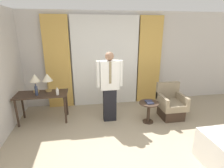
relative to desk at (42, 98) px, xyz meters
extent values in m
cube|color=beige|center=(1.68, 0.93, 0.73)|extent=(10.00, 0.06, 2.70)
cube|color=white|center=(1.68, 0.80, 0.67)|extent=(1.90, 0.06, 2.58)
cube|color=gold|center=(0.34, 0.80, 0.67)|extent=(0.69, 0.06, 2.58)
cube|color=gold|center=(3.01, 0.80, 0.67)|extent=(0.69, 0.06, 2.58)
cube|color=#38281E|center=(0.00, 0.00, 0.09)|extent=(1.21, 0.57, 0.03)
cylinder|color=#38281E|center=(-0.55, -0.22, -0.27)|extent=(0.05, 0.05, 0.69)
cylinder|color=#38281E|center=(0.55, -0.22, -0.27)|extent=(0.05, 0.05, 0.69)
cylinder|color=#38281E|center=(-0.55, 0.22, -0.27)|extent=(0.05, 0.05, 0.69)
cylinder|color=#38281E|center=(0.55, 0.22, -0.27)|extent=(0.05, 0.05, 0.69)
cylinder|color=#9E7F47|center=(-0.15, 0.14, 0.13)|extent=(0.14, 0.14, 0.04)
cylinder|color=#9E7F47|center=(-0.15, 0.14, 0.26)|extent=(0.02, 0.02, 0.23)
cone|color=beige|center=(-0.15, 0.14, 0.47)|extent=(0.25, 0.25, 0.18)
cylinder|color=#9E7F47|center=(0.15, 0.14, 0.13)|extent=(0.14, 0.14, 0.04)
cylinder|color=#9E7F47|center=(0.15, 0.14, 0.26)|extent=(0.02, 0.02, 0.23)
cone|color=beige|center=(0.15, 0.14, 0.47)|extent=(0.25, 0.25, 0.18)
cylinder|color=#2D3851|center=(-0.09, -0.09, 0.21)|extent=(0.07, 0.07, 0.22)
cylinder|color=#2D3851|center=(-0.09, -0.09, 0.35)|extent=(0.03, 0.03, 0.06)
cylinder|color=silver|center=(0.39, -0.14, 0.17)|extent=(0.07, 0.07, 0.14)
cylinder|color=silver|center=(0.39, -0.14, 0.26)|extent=(0.03, 0.03, 0.04)
cube|color=black|center=(1.63, -0.24, -0.20)|extent=(0.32, 0.17, 0.83)
cube|color=white|center=(1.63, -0.24, 0.56)|extent=(0.44, 0.20, 0.69)
cube|color=#847556|center=(1.63, -0.35, 0.65)|extent=(0.06, 0.01, 0.52)
cylinder|color=white|center=(1.36, -0.24, 0.59)|extent=(0.10, 0.10, 0.62)
cylinder|color=white|center=(1.90, -0.24, 0.59)|extent=(0.10, 0.10, 0.62)
sphere|color=#936B51|center=(1.63, -0.24, 1.00)|extent=(0.20, 0.20, 0.20)
cube|color=#38281E|center=(3.21, -0.39, -0.48)|extent=(0.52, 0.53, 0.28)
cube|color=gray|center=(3.21, -0.39, -0.26)|extent=(0.61, 0.63, 0.16)
cube|color=gray|center=(3.21, -0.11, 0.05)|extent=(0.61, 0.10, 0.44)
cube|color=gray|center=(2.94, -0.39, -0.09)|extent=(0.08, 0.63, 0.18)
cube|color=gray|center=(3.48, -0.39, -0.09)|extent=(0.08, 0.63, 0.18)
cylinder|color=#38281E|center=(2.55, -0.51, -0.60)|extent=(0.26, 0.26, 0.02)
cylinder|color=#38281E|center=(2.55, -0.51, -0.37)|extent=(0.08, 0.08, 0.50)
cylinder|color=#38281E|center=(2.55, -0.51, -0.11)|extent=(0.48, 0.48, 0.02)
cube|color=#2D334C|center=(2.55, -0.52, -0.08)|extent=(0.16, 0.22, 0.03)
camera|label=1|loc=(1.02, -4.17, 1.61)|focal=28.00mm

